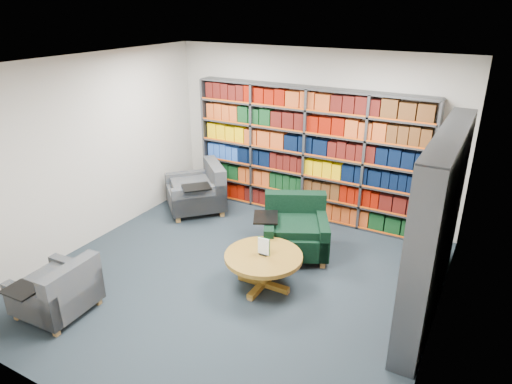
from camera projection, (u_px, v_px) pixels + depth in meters
The scene contains 7 objects.
room_shell at pixel (232, 182), 5.61m from camera, with size 5.02×5.02×2.82m.
bookshelf_back at pixel (306, 154), 7.62m from camera, with size 4.00×0.28×2.20m.
bookshelf_right at pixel (436, 227), 5.17m from camera, with size 0.28×2.50×2.20m.
chair_teal_left at pixel (200, 192), 8.07m from camera, with size 1.31×1.31×0.85m.
chair_green_right at pixel (295, 230), 6.73m from camera, with size 1.23×1.22×0.83m.
chair_teal_front at pixel (60, 293), 5.36m from camera, with size 0.81×0.94×0.71m.
coffee_table at pixel (263, 261), 5.85m from camera, with size 1.00×1.00×0.71m.
Camera 1 is at (2.78, -4.43, 3.45)m, focal length 32.00 mm.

